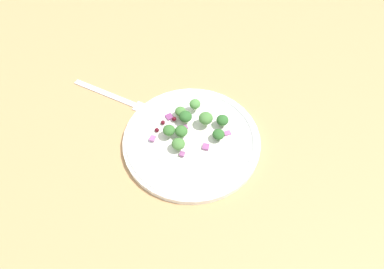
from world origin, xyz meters
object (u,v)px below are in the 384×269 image
plate (192,140)px  fork (117,98)px  broccoli_floret_2 (169,130)px  broccoli_floret_1 (186,117)px  broccoli_floret_0 (183,131)px

plate → fork: bearing=51.3°
broccoli_floret_2 → fork: broccoli_floret_2 is taller
broccoli_floret_1 → broccoli_floret_0: bearing=168.9°
broccoli_floret_1 → fork: size_ratio=0.15×
plate → broccoli_floret_0: size_ratio=10.67×
plate → broccoli_floret_2: bearing=79.8°
broccoli_floret_1 → broccoli_floret_2: size_ratio=1.06×
plate → broccoli_floret_2: broccoli_floret_2 is taller
broccoli_floret_2 → broccoli_floret_1: bearing=-44.5°
broccoli_floret_0 → broccoli_floret_1: bearing=-11.1°
broccoli_floret_0 → broccoli_floret_1: (3.34, -0.65, 0.13)cm
plate → fork: 19.33cm
broccoli_floret_0 → fork: 17.84cm
broccoli_floret_1 → fork: broccoli_floret_1 is taller
plate → broccoli_floret_0: (0.65, 1.64, 2.08)cm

